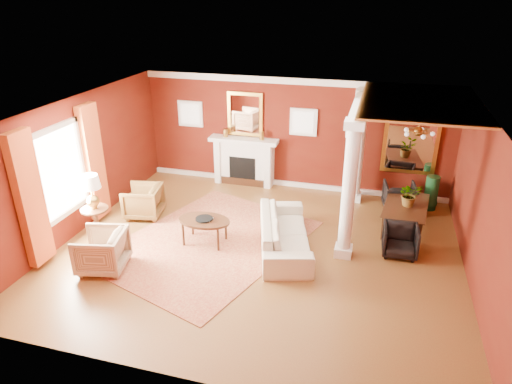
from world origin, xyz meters
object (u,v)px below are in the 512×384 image
(armchair_leopard, at_px, (143,200))
(coffee_table, at_px, (204,222))
(armchair_stripe, at_px, (101,249))
(side_table, at_px, (92,196))
(dining_table, at_px, (407,210))
(sofa, at_px, (285,227))

(armchair_leopard, height_order, coffee_table, armchair_leopard)
(armchair_stripe, distance_m, side_table, 1.45)
(armchair_stripe, height_order, dining_table, dining_table)
(armchair_stripe, xyz_separation_m, coffee_table, (1.51, 1.43, 0.07))
(armchair_stripe, relative_size, coffee_table, 0.80)
(coffee_table, bearing_deg, sofa, 8.54)
(side_table, xyz_separation_m, dining_table, (6.41, 2.16, -0.50))
(coffee_table, bearing_deg, side_table, -171.37)
(armchair_leopard, bearing_deg, sofa, 70.68)
(sofa, bearing_deg, armchair_leopard, 65.40)
(armchair_stripe, bearing_deg, sofa, 106.01)
(sofa, height_order, armchair_stripe, sofa)
(sofa, bearing_deg, dining_table, -73.22)
(armchair_leopard, xyz_separation_m, side_table, (-0.51, -1.13, 0.53))
(side_table, bearing_deg, sofa, 8.59)
(sofa, height_order, side_table, side_table)
(coffee_table, height_order, side_table, side_table)
(armchair_leopard, xyz_separation_m, coffee_table, (1.83, -0.78, 0.09))
(sofa, relative_size, coffee_table, 2.22)
(armchair_stripe, xyz_separation_m, dining_table, (5.58, 3.24, 0.01))
(sofa, distance_m, armchair_leopard, 3.53)
(armchair_stripe, relative_size, side_table, 0.61)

